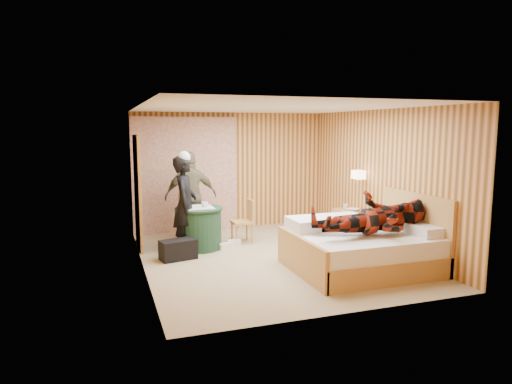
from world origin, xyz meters
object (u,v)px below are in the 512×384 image
object	(u,v)px
bed	(363,248)
duffel_bag	(178,250)
woman_standing	(185,204)
wall_lamp	(359,175)
chair_far	(191,213)
chair_near	(245,218)
man_on_bed	(375,207)
man_at_table	(191,196)
round_table	(199,228)
nightstand	(348,224)

from	to	relation	value
bed	duffel_bag	distance (m)	3.00
woman_standing	wall_lamp	bearing A→B (deg)	-78.65
bed	chair_far	bearing A→B (deg)	128.88
bed	chair_far	world-z (taller)	bed
chair_near	man_on_bed	bearing A→B (deg)	26.63
man_at_table	man_on_bed	world-z (taller)	man_on_bed
duffel_bag	woman_standing	xyz separation A→B (m)	(0.22, 0.49, 0.68)
chair_far	duffel_bag	bearing A→B (deg)	-120.11
duffel_bag	man_at_table	bearing A→B (deg)	57.23
wall_lamp	chair_far	xyz separation A→B (m)	(-2.97, 1.19, -0.76)
man_on_bed	round_table	bearing A→B (deg)	134.31
round_table	chair_near	size ratio (longest dim) A/B	1.04
man_at_table	wall_lamp	bearing A→B (deg)	157.28
nightstand	round_table	size ratio (longest dim) A/B	0.71
wall_lamp	man_on_bed	size ratio (longest dim) A/B	0.15
round_table	woman_standing	distance (m)	0.54
wall_lamp	nightstand	size ratio (longest dim) A/B	0.43
wall_lamp	duffel_bag	size ratio (longest dim) A/B	0.44
nightstand	chair_far	world-z (taller)	chair_far
nightstand	man_on_bed	size ratio (longest dim) A/B	0.34
wall_lamp	nightstand	bearing A→B (deg)	100.02
duffel_bag	chair_near	bearing A→B (deg)	14.87
round_table	man_on_bed	size ratio (longest dim) A/B	0.49
nightstand	man_at_table	bearing A→B (deg)	161.35
chair_near	duffel_bag	xyz separation A→B (m)	(-1.41, -0.73, -0.31)
duffel_bag	woman_standing	distance (m)	0.87
round_table	duffel_bag	bearing A→B (deg)	-129.61
bed	round_table	xyz separation A→B (m)	(-2.16, 2.01, 0.05)
bed	woman_standing	bearing A→B (deg)	141.49
wall_lamp	bed	world-z (taller)	wall_lamp
round_table	man_on_bed	bearing A→B (deg)	-45.69
chair_far	chair_near	size ratio (longest dim) A/B	1.12
wall_lamp	round_table	xyz separation A→B (m)	(-2.96, 0.51, -0.91)
chair_near	wall_lamp	bearing A→B (deg)	70.87
wall_lamp	chair_far	bearing A→B (deg)	158.20
round_table	chair_near	world-z (taller)	chair_near
chair_far	woman_standing	xyz separation A→B (m)	(-0.24, -0.77, 0.31)
chair_near	man_at_table	xyz separation A→B (m)	(-0.93, 0.57, 0.38)
man_at_table	man_on_bed	xyz separation A→B (m)	(2.19, -2.96, 0.14)
chair_near	man_on_bed	world-z (taller)	man_on_bed
wall_lamp	chair_far	size ratio (longest dim) A/B	0.28
chair_near	man_at_table	size ratio (longest dim) A/B	0.48
bed	woman_standing	distance (m)	3.13
chair_far	woman_standing	size ratio (longest dim) A/B	0.55
bed	round_table	size ratio (longest dim) A/B	2.46
nightstand	man_on_bed	world-z (taller)	man_on_bed
nightstand	chair_near	xyz separation A→B (m)	(-1.99, 0.42, 0.18)
wall_lamp	chair_far	world-z (taller)	wall_lamp
nightstand	chair_far	distance (m)	3.09
chair_near	man_on_bed	size ratio (longest dim) A/B	0.47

